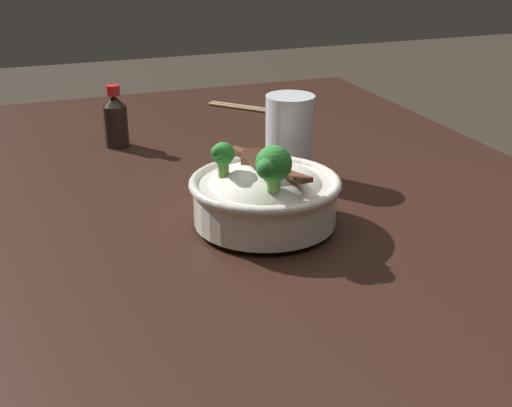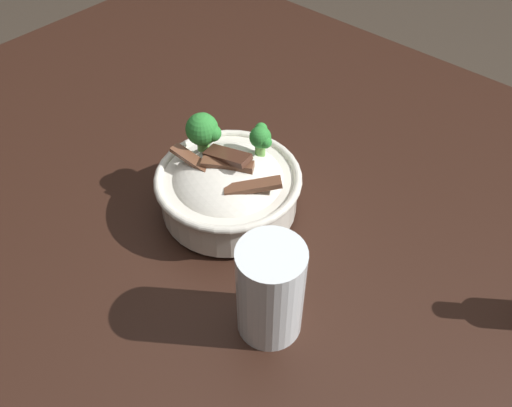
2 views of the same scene
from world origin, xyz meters
The scene contains 3 objects.
dining_table centered at (0.00, 0.00, 0.66)m, with size 1.49×1.10×0.75m.
rice_bowl centered at (-0.06, -0.03, 0.80)m, with size 0.21×0.21×0.13m.
drinking_glass centered at (0.11, -0.14, 0.81)m, with size 0.08×0.08×0.13m.
Camera 2 is at (0.32, -0.41, 1.31)m, focal length 37.08 mm.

